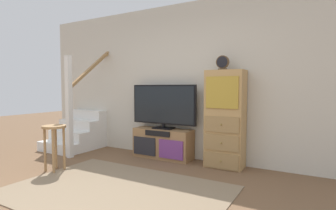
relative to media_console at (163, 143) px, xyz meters
The scene contains 8 objects.
back_wall 1.16m from the media_console, 41.69° to the left, with size 6.40×0.12×2.70m, color beige.
area_rug 1.64m from the media_console, 79.33° to the right, with size 2.60×1.80×0.01m, color #847056.
media_console is the anchor object (origin of this frame).
television 0.67m from the media_console, 90.00° to the left, with size 1.24×0.22×0.77m.
side_cabinet 1.22m from the media_console, ahead, with size 0.58×0.38×1.51m.
desk_clock 1.73m from the media_console, ahead, with size 0.20×0.08×0.22m.
staircase 1.94m from the media_console, behind, with size 1.00×1.36×2.20m.
bar_stool_near 1.78m from the media_console, 125.46° to the right, with size 0.34×0.34×0.68m.
Camera 1 is at (2.08, -1.79, 1.24)m, focal length 28.49 mm.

